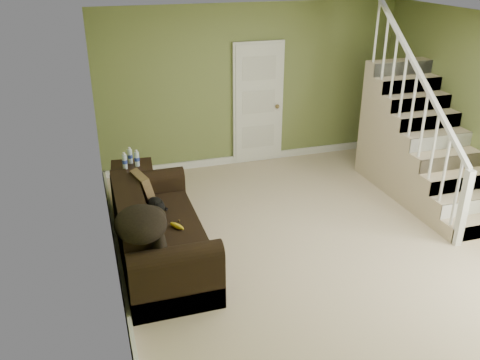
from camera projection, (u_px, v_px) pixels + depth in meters
floor at (320, 239)px, 6.40m from camera, size 5.00×5.50×0.01m
ceiling at (336, 25)px, 5.32m from camera, size 5.00×5.50×0.01m
wall_back at (252, 86)px, 8.25m from camera, size 5.00×0.04×2.60m
wall_left at (105, 167)px, 5.18m from camera, size 0.04×5.50×2.60m
baseboard_back at (252, 157)px, 8.74m from camera, size 5.00×0.04×0.12m
baseboard_left at (120, 268)px, 5.70m from camera, size 0.04×5.50×0.12m
door at (258, 104)px, 8.36m from camera, size 0.86×0.12×2.02m
staircase at (417, 148)px, 7.51m from camera, size 1.00×2.51×2.82m
sofa at (157, 236)px, 5.83m from camera, size 0.94×2.17×0.86m
side_table at (134, 188)px, 6.98m from camera, size 0.60×0.60×0.89m
cat at (156, 207)px, 5.98m from camera, size 0.26×0.53×0.26m
banana at (177, 226)px, 5.70m from camera, size 0.17×0.21×0.06m
throw_pillow at (144, 188)px, 6.25m from camera, size 0.28×0.43×0.40m
throw_blanket at (141, 224)px, 4.95m from camera, size 0.65×0.77×0.28m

